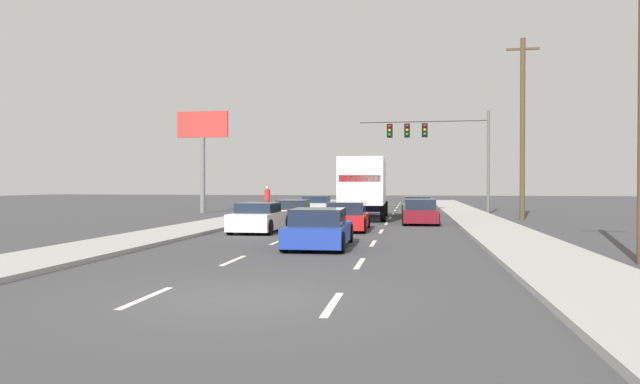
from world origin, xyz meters
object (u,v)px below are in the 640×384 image
car_blue (319,229)px  car_maroon (420,213)px  utility_pole_mid (523,127)px  car_orange (293,212)px  car_white (259,218)px  roadside_billboard (203,141)px  pedestrian_near_corner (267,200)px  car_silver (316,206)px  car_green (417,207)px  traffic_signal_mast (429,137)px  box_truck (364,185)px  car_red (347,217)px

car_blue → car_maroon: car_maroon is taller
car_maroon → utility_pole_mid: bearing=32.3°
car_orange → car_blue: 12.65m
car_white → roadside_billboard: size_ratio=0.59×
pedestrian_near_corner → car_silver: bearing=30.1°
car_silver → roadside_billboard: bearing=176.1°
car_green → pedestrian_near_corner: bearing=-176.8°
car_silver → pedestrian_near_corner: bearing=-149.9°
car_blue → roadside_billboard: 23.88m
utility_pole_mid → roadside_billboard: (-21.01, 5.10, -0.15)m
traffic_signal_mast → car_white: bearing=-114.6°
traffic_signal_mast → pedestrian_near_corner: traffic_signal_mast is taller
box_truck → roadside_billboard: bearing=156.7°
box_truck → utility_pole_mid: bearing=0.7°
box_truck → utility_pole_mid: utility_pole_mid is taller
car_orange → car_green: bearing=43.0°
utility_pole_mid → pedestrian_near_corner: utility_pole_mid is taller
car_maroon → car_silver: bearing=130.0°
car_orange → car_red: 6.41m
car_orange → car_maroon: 6.90m
car_white → traffic_signal_mast: 19.08m
box_truck → pedestrian_near_corner: size_ratio=4.91×
car_red → pedestrian_near_corner: bearing=120.8°
car_blue → utility_pole_mid: (9.15, 15.12, 4.71)m
car_red → car_maroon: car_maroon is taller
roadside_billboard → traffic_signal_mast: bearing=7.0°
roadside_billboard → car_blue: bearing=-59.6°
car_silver → pedestrian_near_corner: size_ratio=2.60×
car_blue → utility_pole_mid: size_ratio=0.42×
car_silver → car_green: car_green is taller
roadside_billboard → car_maroon: bearing=-29.9°
traffic_signal_mast → pedestrian_near_corner: 12.26m
car_maroon → car_red: bearing=-125.3°
pedestrian_near_corner → car_orange: bearing=-62.5°
box_truck → roadside_billboard: (-12.06, 5.21, 3.11)m
car_red → car_blue: 6.86m
car_silver → car_green: size_ratio=1.03×
car_green → car_red: bearing=-105.2°
car_red → car_white: bearing=-158.2°
roadside_billboard → car_white: bearing=-60.7°
car_silver → car_maroon: 10.68m
roadside_billboard → pedestrian_near_corner: 7.15m
car_green → pedestrian_near_corner: size_ratio=2.52×
car_orange → box_truck: size_ratio=0.51×
car_red → car_green: size_ratio=0.92×
car_blue → roadside_billboard: (-11.85, 20.22, 4.56)m
utility_pole_mid → roadside_billboard: 21.62m
car_silver → car_blue: bearing=-80.0°
traffic_signal_mast → pedestrian_near_corner: bearing=-158.1°
car_white → box_truck: 10.42m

